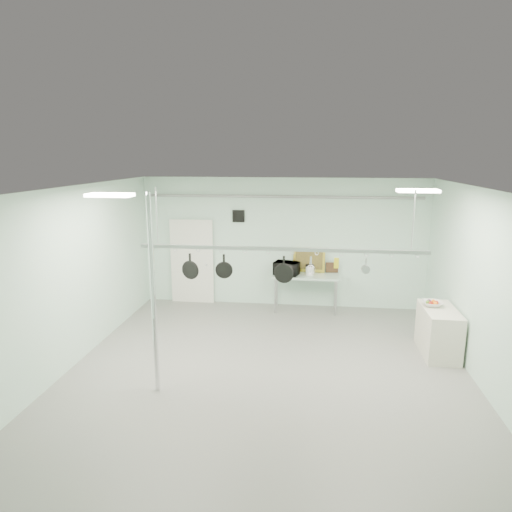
# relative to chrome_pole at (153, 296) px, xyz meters

# --- Properties ---
(floor) EXTENTS (8.00, 8.00, 0.00)m
(floor) POSITION_rel_chrome_pole_xyz_m (1.70, 0.60, -1.60)
(floor) COLOR gray
(floor) RESTS_ON ground
(ceiling) EXTENTS (7.00, 8.00, 0.02)m
(ceiling) POSITION_rel_chrome_pole_xyz_m (1.70, 0.60, 1.59)
(ceiling) COLOR silver
(ceiling) RESTS_ON back_wall
(back_wall) EXTENTS (7.00, 0.02, 3.20)m
(back_wall) POSITION_rel_chrome_pole_xyz_m (1.70, 4.59, 0.00)
(back_wall) COLOR silver
(back_wall) RESTS_ON floor
(right_wall) EXTENTS (0.02, 8.00, 3.20)m
(right_wall) POSITION_rel_chrome_pole_xyz_m (5.19, 0.60, 0.00)
(right_wall) COLOR silver
(right_wall) RESTS_ON floor
(door) EXTENTS (1.10, 0.10, 2.20)m
(door) POSITION_rel_chrome_pole_xyz_m (-0.60, 4.54, -0.55)
(door) COLOR silver
(door) RESTS_ON floor
(wall_vent) EXTENTS (0.30, 0.04, 0.30)m
(wall_vent) POSITION_rel_chrome_pole_xyz_m (0.60, 4.57, 0.65)
(wall_vent) COLOR black
(wall_vent) RESTS_ON back_wall
(conduit_pipe) EXTENTS (6.60, 0.07, 0.07)m
(conduit_pipe) POSITION_rel_chrome_pole_xyz_m (1.70, 4.50, 1.15)
(conduit_pipe) COLOR gray
(conduit_pipe) RESTS_ON back_wall
(chrome_pole) EXTENTS (0.08, 0.08, 3.20)m
(chrome_pole) POSITION_rel_chrome_pole_xyz_m (0.00, 0.00, 0.00)
(chrome_pole) COLOR silver
(chrome_pole) RESTS_ON floor
(prep_table) EXTENTS (1.60, 0.70, 0.91)m
(prep_table) POSITION_rel_chrome_pole_xyz_m (2.30, 4.20, -0.77)
(prep_table) COLOR #A7C4B6
(prep_table) RESTS_ON floor
(side_cabinet) EXTENTS (0.60, 1.20, 0.90)m
(side_cabinet) POSITION_rel_chrome_pole_xyz_m (4.85, 2.00, -1.15)
(side_cabinet) COLOR beige
(side_cabinet) RESTS_ON floor
(pot_rack) EXTENTS (4.80, 0.06, 1.00)m
(pot_rack) POSITION_rel_chrome_pole_xyz_m (1.90, 0.90, 0.63)
(pot_rack) COLOR #B7B7BC
(pot_rack) RESTS_ON ceiling
(light_panel_left) EXTENTS (0.65, 0.30, 0.05)m
(light_panel_left) POSITION_rel_chrome_pole_xyz_m (-0.50, -0.20, 1.56)
(light_panel_left) COLOR white
(light_panel_left) RESTS_ON ceiling
(light_panel_right) EXTENTS (0.65, 0.30, 0.05)m
(light_panel_right) POSITION_rel_chrome_pole_xyz_m (4.10, 1.20, 1.56)
(light_panel_right) COLOR white
(light_panel_right) RESTS_ON ceiling
(microwave) EXTENTS (0.66, 0.53, 0.32)m
(microwave) POSITION_rel_chrome_pole_xyz_m (1.83, 4.14, -0.54)
(microwave) COLOR black
(microwave) RESTS_ON prep_table
(coffee_canister) EXTENTS (0.24, 0.24, 0.22)m
(coffee_canister) POSITION_rel_chrome_pole_xyz_m (2.38, 4.17, -0.58)
(coffee_canister) COLOR silver
(coffee_canister) RESTS_ON prep_table
(painting_large) EXTENTS (0.79, 0.18, 0.58)m
(painting_large) POSITION_rel_chrome_pole_xyz_m (2.36, 4.50, -0.41)
(painting_large) COLOR gold
(painting_large) RESTS_ON prep_table
(painting_small) EXTENTS (0.31, 0.10, 0.25)m
(painting_small) POSITION_rel_chrome_pole_xyz_m (2.92, 4.50, -0.57)
(painting_small) COLOR #382213
(painting_small) RESTS_ON prep_table
(fruit_bowl) EXTENTS (0.39, 0.39, 0.09)m
(fruit_bowl) POSITION_rel_chrome_pole_xyz_m (4.73, 2.16, -0.65)
(fruit_bowl) COLOR silver
(fruit_bowl) RESTS_ON side_cabinet
(skillet_left) EXTENTS (0.33, 0.14, 0.43)m
(skillet_left) POSITION_rel_chrome_pole_xyz_m (0.35, 0.90, 0.27)
(skillet_left) COLOR black
(skillet_left) RESTS_ON pot_rack
(skillet_mid) EXTENTS (0.29, 0.08, 0.40)m
(skillet_mid) POSITION_rel_chrome_pole_xyz_m (0.94, 0.90, 0.28)
(skillet_mid) COLOR black
(skillet_mid) RESTS_ON pot_rack
(skillet_right) EXTENTS (0.34, 0.11, 0.47)m
(skillet_right) POSITION_rel_chrome_pole_xyz_m (1.96, 0.90, 0.25)
(skillet_right) COLOR black
(skillet_right) RESTS_ON pot_rack
(whisk) EXTENTS (0.19, 0.19, 0.31)m
(whisk) POSITION_rel_chrome_pole_xyz_m (2.41, 0.90, 0.33)
(whisk) COLOR #A6A6AA
(whisk) RESTS_ON pot_rack
(grater) EXTENTS (0.08, 0.03, 0.20)m
(grater) POSITION_rel_chrome_pole_xyz_m (2.83, 0.90, 0.39)
(grater) COLOR #C78617
(grater) RESTS_ON pot_rack
(saucepan) EXTENTS (0.16, 0.13, 0.25)m
(saucepan) POSITION_rel_chrome_pole_xyz_m (3.30, 0.90, 0.36)
(saucepan) COLOR #A6A5AA
(saucepan) RESTS_ON pot_rack
(fruit_cluster) EXTENTS (0.24, 0.24, 0.09)m
(fruit_cluster) POSITION_rel_chrome_pole_xyz_m (4.73, 2.16, -0.61)
(fruit_cluster) COLOR #AA1B0F
(fruit_cluster) RESTS_ON fruit_bowl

